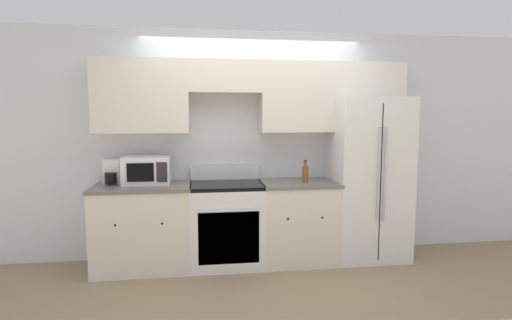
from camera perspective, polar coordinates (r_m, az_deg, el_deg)
name	(u,v)px	position (r m, az deg, el deg)	size (l,w,h in m)	color
ground_plane	(260,273)	(4.33, 0.59, -15.81)	(12.00, 12.00, 0.00)	#937A5B
wall_back	(254,126)	(4.60, -0.26, 4.87)	(8.00, 0.39, 2.60)	silver
lower_cabinets_left	(143,227)	(4.48, -15.78, -9.18)	(1.02, 0.64, 0.90)	silver
lower_cabinets_right	(298,221)	(4.57, 6.00, -8.68)	(0.84, 0.64, 0.90)	silver
oven_range	(227,223)	(4.45, -4.18, -9.02)	(0.78, 0.65, 1.06)	white
refrigerator	(367,178)	(4.77, 15.59, -2.52)	(0.83, 0.73, 1.84)	white
microwave	(147,170)	(4.45, -15.31, -1.40)	(0.49, 0.36, 0.30)	white
bottle	(305,174)	(4.40, 7.06, -1.96)	(0.07, 0.07, 0.25)	brown
paper_towel_holder	(112,173)	(4.58, -19.85, -1.70)	(0.18, 0.25, 0.26)	white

